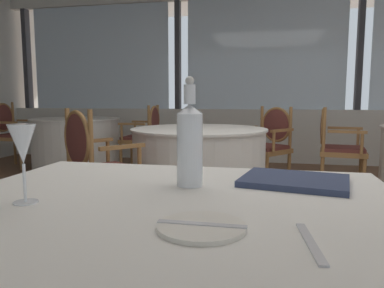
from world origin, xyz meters
TOP-DOWN VIEW (x-y plane):
  - ground_plane at (0.00, 0.00)m, footprint 12.94×12.94m
  - window_wall_far at (-0.00, 3.74)m, footprint 9.00×0.14m
  - side_plate at (-0.04, -1.53)m, footprint 0.19×0.19m
  - butter_knife at (-0.04, -1.53)m, footprint 0.19×0.02m
  - dinner_fork at (0.18, -1.56)m, footprint 0.04×0.21m
  - water_bottle at (-0.15, -1.15)m, footprint 0.08×0.08m
  - wine_glass at (-0.54, -1.43)m, footprint 0.07×0.07m
  - menu_book at (0.18, -1.05)m, footprint 0.38×0.32m
  - background_table_0 at (-0.55, 1.12)m, footprint 1.28×1.28m
  - dining_chair_0_0 at (0.10, 1.96)m, footprint 0.66×0.65m
  - dining_chair_0_1 at (-1.20, 0.27)m, footprint 0.66×0.65m
  - dining_chair_1_1 at (0.80, 1.89)m, footprint 0.53×0.58m
  - background_table_2 at (-2.61, 2.51)m, footprint 1.25×1.25m
  - dining_chair_2_0 at (-3.66, 2.51)m, footprint 0.47×0.54m
  - dining_chair_2_1 at (-1.56, 2.52)m, footprint 0.47×0.54m

SIDE VIEW (x-z plane):
  - ground_plane at x=0.00m, z-range 0.00..0.00m
  - background_table_0 at x=-0.55m, z-range 0.00..0.74m
  - background_table_2 at x=-2.61m, z-range 0.00..0.74m
  - dining_chair_1_1 at x=0.80m, z-range 0.09..1.01m
  - dining_chair_0_0 at x=0.10m, z-range 0.08..1.01m
  - dining_chair_0_1 at x=-1.20m, z-range 0.08..1.02m
  - dining_chair_2_1 at x=-1.56m, z-range 0.09..1.02m
  - dining_chair_2_0 at x=-3.66m, z-range 0.08..1.05m
  - dinner_fork at x=0.18m, z-range 0.74..0.75m
  - side_plate at x=-0.04m, z-range 0.74..0.75m
  - menu_book at x=0.18m, z-range 0.74..0.76m
  - butter_knife at x=-0.04m, z-range 0.75..0.75m
  - water_bottle at x=-0.15m, z-range 0.71..1.05m
  - wine_glass at x=-0.54m, z-range 0.79..1.00m
  - window_wall_far at x=0.00m, z-range -0.28..2.56m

